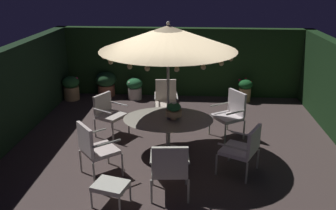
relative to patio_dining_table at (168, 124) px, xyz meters
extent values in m
cube|color=#493A38|center=(0.14, 0.07, -0.65)|extent=(7.51, 7.82, 0.02)
cube|color=#1D3718|center=(0.14, 3.83, 0.37)|extent=(7.51, 0.30, 2.02)
cube|color=black|center=(-3.46, 0.07, 0.37)|extent=(0.30, 7.82, 2.02)
cylinder|color=#BAB6A7|center=(0.00, 0.00, -0.62)|extent=(0.57, 0.57, 0.03)
cylinder|color=#BAB6A7|center=(0.00, 0.00, -0.28)|extent=(0.09, 0.09, 0.72)
ellipsoid|color=#B7B09D|center=(0.00, 0.00, 0.10)|extent=(1.82, 1.37, 0.03)
cylinder|color=#B9B0A5|center=(0.00, 0.00, 0.51)|extent=(0.06, 0.06, 2.30)
cone|color=beige|center=(0.00, 0.00, 1.73)|extent=(2.60, 2.60, 0.46)
sphere|color=#B9B0A5|center=(0.00, 0.00, 2.00)|extent=(0.07, 0.07, 0.07)
sphere|color=#F9DB8C|center=(1.20, 0.02, 1.43)|extent=(0.09, 0.09, 0.09)
sphere|color=#F9DB8C|center=(1.13, 0.38, 1.43)|extent=(0.09, 0.09, 0.09)
sphere|color=#F9DB8C|center=(0.88, 0.81, 1.43)|extent=(0.09, 0.09, 0.09)
sphere|color=#F9DB8C|center=(0.64, 1.01, 1.43)|extent=(0.09, 0.09, 0.09)
sphere|color=#F9DB8C|center=(0.20, 1.18, 1.43)|extent=(0.09, 0.09, 0.09)
sphere|color=#F9DB8C|center=(-0.23, 1.17, 1.43)|extent=(0.09, 0.09, 0.09)
sphere|color=#F9DB8C|center=(-0.60, 1.04, 1.43)|extent=(0.09, 0.09, 0.09)
sphere|color=#F9DB8C|center=(-0.88, 0.81, 1.43)|extent=(0.09, 0.09, 0.09)
sphere|color=#F9DB8C|center=(-1.12, 0.41, 1.43)|extent=(0.09, 0.09, 0.09)
sphere|color=#F9DB8C|center=(-1.19, -0.06, 1.43)|extent=(0.09, 0.09, 0.09)
sphere|color=#F9DB8C|center=(-1.14, -0.37, 1.43)|extent=(0.09, 0.09, 0.09)
sphere|color=#F9DB8C|center=(-0.93, -0.76, 1.43)|extent=(0.09, 0.09, 0.09)
sphere|color=#F9DB8C|center=(-0.55, -1.06, 1.43)|extent=(0.09, 0.09, 0.09)
sphere|color=#F9DB8C|center=(-0.25, -1.17, 1.43)|extent=(0.09, 0.09, 0.09)
sphere|color=#F9DB8C|center=(0.22, -1.18, 1.43)|extent=(0.09, 0.09, 0.09)
sphere|color=#F9DB8C|center=(0.64, -1.01, 1.43)|extent=(0.09, 0.09, 0.09)
sphere|color=#F9DB8C|center=(0.95, -0.73, 1.43)|extent=(0.09, 0.09, 0.09)
sphere|color=#F9DB8C|center=(1.14, -0.38, 1.43)|extent=(0.09, 0.09, 0.09)
cylinder|color=tan|center=(0.12, -0.04, 0.16)|extent=(0.14, 0.14, 0.08)
cylinder|color=tan|center=(0.12, -0.04, 0.26)|extent=(0.32, 0.32, 0.12)
ellipsoid|color=#226034|center=(0.12, -0.04, 0.38)|extent=(0.28, 0.28, 0.17)
sphere|color=silver|center=(0.12, -0.04, 0.44)|extent=(0.10, 0.10, 0.10)
cylinder|color=#B4B5A7|center=(-0.19, -1.26, -0.42)|extent=(0.04, 0.04, 0.43)
cylinder|color=#B4B5A7|center=(0.40, -1.21, -0.42)|extent=(0.04, 0.04, 0.43)
cylinder|color=#B4B5A7|center=(-0.14, -1.80, -0.42)|extent=(0.04, 0.04, 0.43)
cylinder|color=#B4B5A7|center=(0.45, -1.75, -0.42)|extent=(0.04, 0.04, 0.43)
cube|color=silver|center=(0.13, -1.50, -0.17)|extent=(0.62, 0.58, 0.07)
cube|color=silver|center=(0.15, -1.76, 0.11)|extent=(0.57, 0.11, 0.50)
cylinder|color=#B4B5A7|center=(-0.16, -1.53, 0.08)|extent=(0.08, 0.52, 0.04)
cylinder|color=#B4B5A7|center=(0.43, -1.48, 0.08)|extent=(0.08, 0.52, 0.04)
cylinder|color=#BAB3AC|center=(0.94, -0.83, -0.43)|extent=(0.04, 0.04, 0.41)
cylinder|color=#BAB3AC|center=(1.22, -0.29, -0.43)|extent=(0.04, 0.04, 0.41)
cylinder|color=#BAB3AC|center=(1.45, -1.10, -0.43)|extent=(0.04, 0.04, 0.41)
cylinder|color=#BAB3AC|center=(1.73, -0.56, -0.43)|extent=(0.04, 0.04, 0.41)
cube|color=silver|center=(1.34, -0.70, -0.20)|extent=(0.77, 0.79, 0.07)
cube|color=silver|center=(1.58, -0.82, 0.07)|extent=(0.32, 0.54, 0.46)
cylinder|color=#BAB3AC|center=(1.20, -0.97, 0.00)|extent=(0.51, 0.29, 0.04)
cylinder|color=#BAB3AC|center=(1.48, -0.43, 0.00)|extent=(0.51, 0.29, 0.04)
cylinder|color=#B3B6A3|center=(1.20, 0.44, -0.42)|extent=(0.04, 0.04, 0.44)
cylinder|color=#B3B6A3|center=(0.88, 0.92, -0.42)|extent=(0.04, 0.04, 0.44)
cylinder|color=#B3B6A3|center=(1.64, 0.73, -0.42)|extent=(0.04, 0.04, 0.44)
cylinder|color=#B3B6A3|center=(1.32, 1.21, -0.42)|extent=(0.04, 0.04, 0.44)
cube|color=silver|center=(1.26, 0.82, -0.16)|extent=(0.74, 0.76, 0.07)
cube|color=silver|center=(1.47, 0.96, 0.14)|extent=(0.35, 0.50, 0.54)
cylinder|color=#B3B6A3|center=(1.42, 0.58, 0.05)|extent=(0.44, 0.31, 0.04)
cylinder|color=#B3B6A3|center=(1.10, 1.07, 0.05)|extent=(0.44, 0.31, 0.04)
cylinder|color=#B6B2AB|center=(0.14, 1.23, -0.42)|extent=(0.04, 0.04, 0.44)
cylinder|color=#B6B2AB|center=(-0.39, 1.18, -0.42)|extent=(0.04, 0.04, 0.44)
cylinder|color=#B6B2AB|center=(0.08, 1.82, -0.42)|extent=(0.04, 0.04, 0.44)
cylinder|color=#B6B2AB|center=(-0.45, 1.77, -0.42)|extent=(0.04, 0.04, 0.44)
cube|color=beige|center=(-0.16, 1.50, -0.17)|extent=(0.58, 0.63, 0.07)
cube|color=beige|center=(-0.18, 1.78, 0.14)|extent=(0.51, 0.11, 0.54)
cylinder|color=#B6B2AB|center=(0.11, 1.53, 0.08)|extent=(0.09, 0.57, 0.04)
cylinder|color=#B6B2AB|center=(-0.42, 1.47, 0.08)|extent=(0.09, 0.57, 0.04)
cylinder|color=#B4AEAB|center=(-0.97, 0.83, -0.42)|extent=(0.04, 0.04, 0.45)
cylinder|color=#B4AEAB|center=(-1.23, 0.35, -0.42)|extent=(0.04, 0.04, 0.45)
cylinder|color=#B4AEAB|center=(-1.43, 1.08, -0.42)|extent=(0.04, 0.04, 0.45)
cylinder|color=#B4AEAB|center=(-1.69, 0.59, -0.42)|extent=(0.04, 0.04, 0.45)
cube|color=silver|center=(-1.33, 0.71, -0.16)|extent=(0.71, 0.72, 0.07)
cube|color=silver|center=(-1.55, 0.83, 0.10)|extent=(0.30, 0.50, 0.44)
cylinder|color=#B4AEAB|center=(-1.20, 0.96, 0.05)|extent=(0.46, 0.27, 0.04)
cylinder|color=#B4AEAB|center=(-1.46, 0.47, 0.05)|extent=(0.46, 0.27, 0.04)
cylinder|color=#B5B4A8|center=(-1.13, -0.57, -0.41)|extent=(0.04, 0.04, 0.45)
cylinder|color=#B5B4A8|center=(-0.76, -1.01, -0.41)|extent=(0.04, 0.04, 0.45)
cylinder|color=#B5B4A8|center=(-1.55, -0.93, -0.41)|extent=(0.04, 0.04, 0.45)
cylinder|color=#B5B4A8|center=(-1.19, -1.37, -0.41)|extent=(0.04, 0.04, 0.45)
cube|color=silver|center=(-1.16, -0.97, -0.15)|extent=(0.78, 0.78, 0.07)
cube|color=silver|center=(-1.36, -1.14, 0.14)|extent=(0.40, 0.46, 0.52)
cylinder|color=#B5B4A8|center=(-1.34, -0.75, 0.10)|extent=(0.43, 0.37, 0.04)
cylinder|color=#B5B4A8|center=(-0.97, -1.19, 0.10)|extent=(0.43, 0.37, 0.04)
cylinder|color=#B3B7AA|center=(-0.96, -1.62, -0.49)|extent=(0.03, 0.03, 0.30)
cylinder|color=#B3B7AA|center=(-0.49, -1.75, -0.49)|extent=(0.03, 0.03, 0.30)
cylinder|color=#B3B7AA|center=(-1.06, -1.98, -0.49)|extent=(0.03, 0.03, 0.30)
cylinder|color=#B3B7AA|center=(-0.59, -2.11, -0.49)|extent=(0.03, 0.03, 0.30)
cube|color=silver|center=(-0.78, -1.86, -0.30)|extent=(0.61, 0.54, 0.08)
cylinder|color=tan|center=(1.99, 3.32, -0.44)|extent=(0.35, 0.35, 0.40)
ellipsoid|color=#1A5B26|center=(1.99, 3.32, -0.12)|extent=(0.41, 0.41, 0.29)
sphere|color=red|center=(2.14, 3.31, -0.05)|extent=(0.06, 0.06, 0.06)
sphere|color=red|center=(2.01, 3.49, -0.02)|extent=(0.09, 0.09, 0.09)
sphere|color=red|center=(1.83, 3.38, -0.03)|extent=(0.08, 0.08, 0.08)
sphere|color=#C32E3C|center=(1.88, 3.24, -0.09)|extent=(0.10, 0.10, 0.10)
sphere|color=red|center=(2.04, 3.19, -0.07)|extent=(0.07, 0.07, 0.07)
cylinder|color=olive|center=(-0.25, 3.16, -0.48)|extent=(0.33, 0.33, 0.32)
ellipsoid|color=#1C5524|center=(-0.25, 3.16, -0.23)|extent=(0.31, 0.31, 0.21)
sphere|color=red|center=(-0.16, 3.17, -0.20)|extent=(0.09, 0.09, 0.09)
sphere|color=#DA1E45|center=(-0.20, 3.24, -0.21)|extent=(0.10, 0.10, 0.10)
sphere|color=red|center=(-0.33, 3.20, -0.18)|extent=(0.09, 0.09, 0.09)
sphere|color=red|center=(-0.33, 3.12, -0.19)|extent=(0.06, 0.06, 0.06)
sphere|color=red|center=(-0.24, 3.04, -0.18)|extent=(0.09, 0.09, 0.09)
cylinder|color=tan|center=(-3.07, 3.10, -0.44)|extent=(0.44, 0.44, 0.40)
ellipsoid|color=#2A6831|center=(-3.07, 3.10, -0.11)|extent=(0.49, 0.49, 0.34)
sphere|color=#E64274|center=(-2.89, 3.15, 0.00)|extent=(0.08, 0.08, 0.08)
sphere|color=#DF5079|center=(-3.14, 3.24, -0.02)|extent=(0.06, 0.06, 0.06)
sphere|color=#D4506D|center=(-3.15, 3.01, -0.08)|extent=(0.07, 0.07, 0.07)
cylinder|color=beige|center=(-1.22, 3.30, -0.47)|extent=(0.41, 0.41, 0.35)
ellipsoid|color=#276F3C|center=(-1.22, 3.30, -0.16)|extent=(0.46, 0.46, 0.32)
sphere|color=silver|center=(-1.08, 3.32, -0.09)|extent=(0.09, 0.09, 0.09)
sphere|color=silver|center=(-1.28, 3.43, -0.05)|extent=(0.07, 0.07, 0.07)
sphere|color=silver|center=(-1.35, 3.15, -0.11)|extent=(0.07, 0.07, 0.07)
cylinder|color=#AF6649|center=(-2.13, 3.52, -0.47)|extent=(0.51, 0.51, 0.34)
ellipsoid|color=#214A28|center=(-2.13, 3.52, -0.12)|extent=(0.63, 0.63, 0.44)
sphere|color=#ED8A47|center=(-1.88, 3.45, -0.11)|extent=(0.08, 0.08, 0.08)
sphere|color=orange|center=(-2.19, 3.71, -0.04)|extent=(0.07, 0.07, 0.07)
sphere|color=orange|center=(-2.26, 3.39, -0.08)|extent=(0.11, 0.11, 0.11)
camera|label=1|loc=(0.47, -6.59, 2.82)|focal=37.99mm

